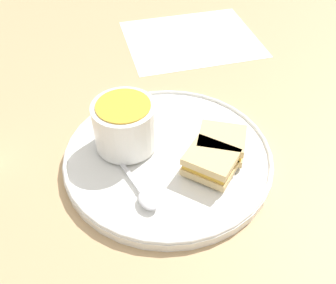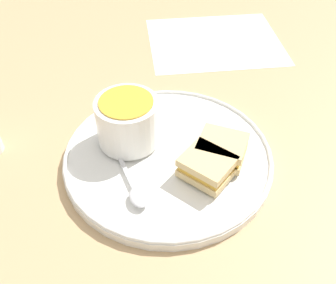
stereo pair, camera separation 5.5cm
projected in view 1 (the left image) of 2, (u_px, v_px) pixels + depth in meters
ground_plane at (168, 160)px, 0.58m from camera, size 2.40×2.40×0.00m
plate at (168, 156)px, 0.57m from camera, size 0.30×0.30×0.02m
soup_bowl at (125, 125)px, 0.55m from camera, size 0.09×0.09×0.07m
spoon at (145, 195)px, 0.50m from camera, size 0.12×0.06×0.01m
sandwich_half_near at (211, 162)px, 0.53m from camera, size 0.08×0.09×0.03m
sandwich_half_far at (221, 143)px, 0.55m from camera, size 0.08×0.08×0.03m
menu_sheet at (191, 39)px, 0.83m from camera, size 0.24×0.29×0.00m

